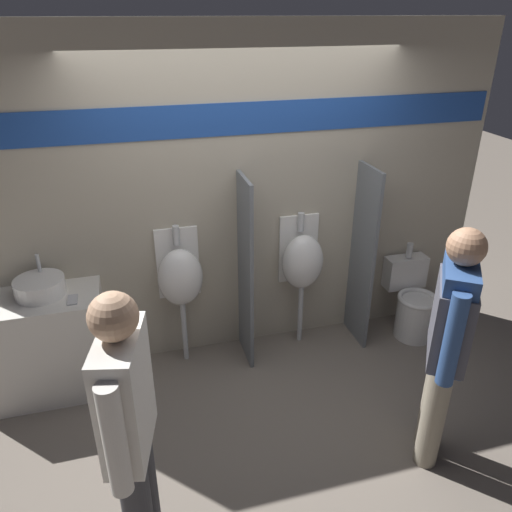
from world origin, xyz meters
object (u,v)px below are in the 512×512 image
(toilet, at_px, (413,304))
(urinal_near_counter, at_px, (180,277))
(person_with_lanyard, at_px, (130,429))
(sink_basin, at_px, (40,287))
(person_in_vest, at_px, (448,335))
(urinal_far, at_px, (302,261))
(cell_phone, at_px, (73,300))

(toilet, bearing_deg, urinal_near_counter, 175.46)
(person_with_lanyard, bearing_deg, sink_basin, 32.49)
(person_in_vest, bearing_deg, toilet, 7.73)
(urinal_near_counter, distance_m, toilet, 2.16)
(urinal_far, relative_size, toilet, 1.45)
(cell_phone, bearing_deg, toilet, 1.23)
(sink_basin, height_order, cell_phone, sink_basin)
(person_with_lanyard, bearing_deg, person_in_vest, -70.78)
(sink_basin, bearing_deg, person_in_vest, -29.50)
(sink_basin, distance_m, person_with_lanyard, 1.71)
(urinal_near_counter, height_order, person_in_vest, person_in_vest)
(sink_basin, height_order, urinal_far, urinal_far)
(sink_basin, height_order, person_in_vest, person_in_vest)
(sink_basin, height_order, person_with_lanyard, person_with_lanyard)
(sink_basin, relative_size, person_in_vest, 0.22)
(urinal_near_counter, xyz_separation_m, person_in_vest, (1.44, -1.48, 0.17))
(cell_phone, bearing_deg, urinal_far, 7.02)
(urinal_far, distance_m, person_in_vest, 1.54)
(cell_phone, height_order, person_in_vest, person_in_vest)
(urinal_far, bearing_deg, person_in_vest, -75.13)
(urinal_far, xyz_separation_m, person_with_lanyard, (-1.50, -1.69, 0.12))
(toilet, distance_m, person_in_vest, 1.61)
(sink_basin, height_order, urinal_near_counter, urinal_near_counter)
(urinal_near_counter, distance_m, person_with_lanyard, 1.76)
(sink_basin, relative_size, cell_phone, 2.58)
(cell_phone, bearing_deg, person_with_lanyard, -76.55)
(toilet, height_order, person_with_lanyard, person_with_lanyard)
(toilet, xyz_separation_m, person_with_lanyard, (-2.55, -1.52, 0.63))
(toilet, height_order, person_in_vest, person_in_vest)
(sink_basin, bearing_deg, cell_phone, -33.58)
(person_in_vest, bearing_deg, cell_phone, 95.17)
(toilet, bearing_deg, urinal_far, 170.99)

